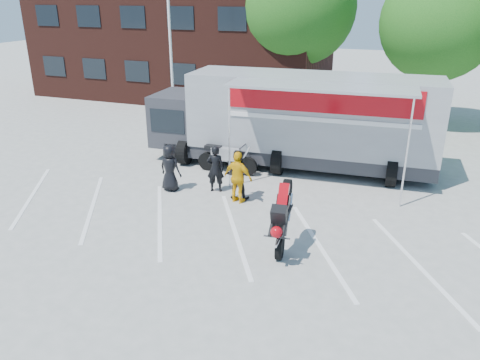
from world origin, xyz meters
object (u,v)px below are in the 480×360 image
Objects in this scene: tree_left at (299,7)px; parked_motorcycle at (227,173)px; flagpole at (174,21)px; tree_mid at (439,23)px; stunt_bike_rider at (284,245)px; spectator_leather_c at (237,175)px; spectator_leather_a at (170,168)px; spectator_hivis at (238,177)px; transporter_truck at (296,166)px; spectator_leather_b at (215,169)px.

parked_motorcycle is (0.23, -10.74, -5.57)m from tree_left.
flagpole is 7.37m from tree_left.
tree_mid is 15.45m from stunt_bike_rider.
spectator_leather_c is (1.19, -2.07, 0.82)m from parked_motorcycle.
spectator_leather_a reaches higher than stunt_bike_rider.
spectator_leather_c is at bearing -115.27° from tree_mid.
tree_left is 7.10m from tree_mid.
tree_left is 13.99m from spectator_hivis.
parked_motorcycle is (-2.21, -1.64, 0.00)m from transporter_truck.
transporter_truck is (6.68, -3.10, -5.05)m from flagpole.
flagpole is 9.11m from spectator_leather_b.
spectator_leather_b is at bearing -53.69° from flagpole.
spectator_leather_a is (-1.16, -2.21, 0.79)m from parked_motorcycle.
transporter_truck is at bearing -91.91° from spectator_hivis.
parked_motorcycle is 5.68m from stunt_bike_rider.
spectator_leather_c reaches higher than spectator_leather_b.
spectator_leather_b is (-1.92, -3.39, 0.80)m from transporter_truck.
stunt_bike_rider is 1.28× the size of spectator_leather_b.
tree_left is (4.24, 6.00, 0.51)m from flagpole.
spectator_leather_b is (0.29, -1.75, 0.80)m from parked_motorcycle.
tree_mid is at bearing -8.13° from tree_left.
stunt_bike_rider is at bearing 145.01° from spectator_hivis.
parked_motorcycle is 1.48× the size of spectator_leather_b.
spectator_leather_b reaches higher than parked_motorcycle.
stunt_bike_rider is 1.22× the size of spectator_hivis.
flagpole is at bearing 43.25° from parked_motorcycle.
spectator_leather_c is at bearing 145.96° from spectator_leather_b.
tree_mid is at bearing -34.88° from parked_motorcycle.
stunt_bike_rider is 1.24× the size of spectator_leather_c.
spectator_leather_c is at bearing -108.83° from transporter_truck.
spectator_hivis is (-2.13, 2.18, 0.84)m from stunt_bike_rider.
transporter_truck reaches higher than spectator_hivis.
tree_left is 5.26× the size of spectator_leather_c.
spectator_leather_a is at bearing 147.86° from stunt_bike_rider.
spectator_hivis is at bearing 136.24° from spectator_leather_b.
flagpole is 8.25m from parked_motorcycle.
tree_left is at bearing 97.93° from stunt_bike_rider.
flagpole reaches higher than tree_mid.
spectator_leather_b is (1.45, 0.47, 0.00)m from spectator_leather_a.
parked_motorcycle is 1.40× the size of spectator_hivis.
spectator_leather_a is at bearing -94.10° from tree_left.
flagpole is 4.77× the size of spectator_hivis.
spectator_leather_c is (2.35, 0.14, 0.03)m from spectator_leather_a.
spectator_leather_a is 1.53m from spectator_leather_b.
spectator_leather_c is at bearing 127.17° from stunt_bike_rider.
transporter_truck reaches higher than stunt_bike_rider.
parked_motorcycle is 1.43× the size of spectator_leather_c.
transporter_truck is 6.28m from stunt_bike_rider.
transporter_truck reaches higher than spectator_leather_a.
transporter_truck is 5.18m from spectator_leather_a.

